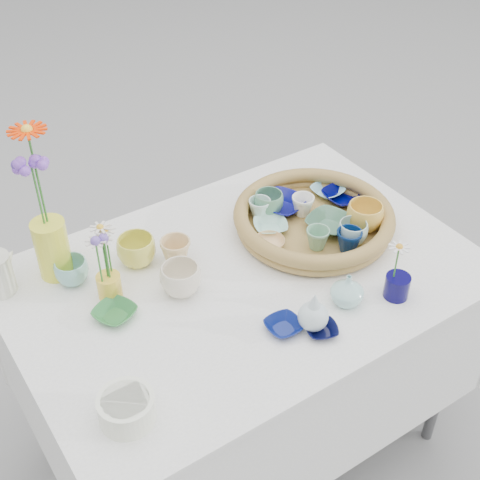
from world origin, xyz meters
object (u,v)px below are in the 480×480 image
wicker_tray (314,220)px  tall_vase_yellow (53,249)px  display_table (243,439)px  bud_vase_seafoam (347,290)px

wicker_tray → tall_vase_yellow: bearing=161.4°
display_table → wicker_tray: (0.28, 0.05, 0.80)m
tall_vase_yellow → wicker_tray: bearing=-18.6°
display_table → tall_vase_yellow: tall_vase_yellow is taller
wicker_tray → bud_vase_seafoam: 0.32m
tall_vase_yellow → bud_vase_seafoam: bearing=-42.2°
wicker_tray → tall_vase_yellow: tall_vase_yellow is taller
display_table → wicker_tray: wicker_tray is taller
display_table → tall_vase_yellow: size_ratio=7.34×
tall_vase_yellow → display_table: bearing=-34.0°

